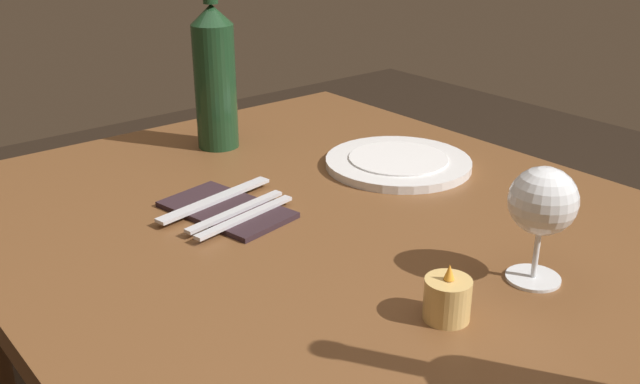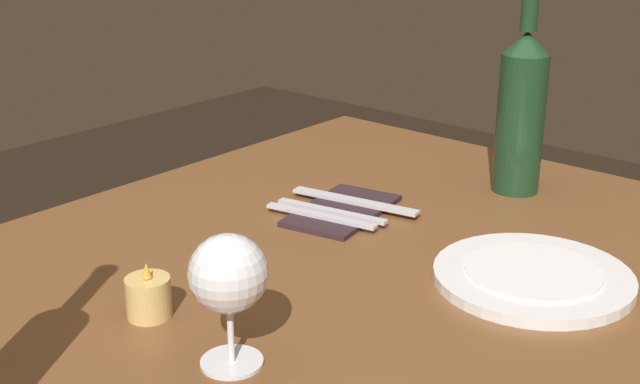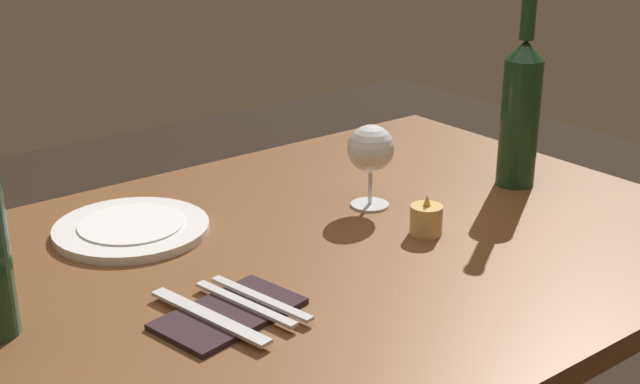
{
  "view_description": "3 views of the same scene",
  "coord_description": "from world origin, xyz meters",
  "px_view_note": "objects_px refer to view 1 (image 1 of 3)",
  "views": [
    {
      "loc": [
        -0.61,
        0.6,
        1.17
      ],
      "look_at": [
        0.05,
        0.05,
        0.81
      ],
      "focal_mm": 40.23,
      "sensor_mm": 36.0,
      "label": 1
    },
    {
      "loc": [
        -0.7,
        -0.65,
        1.21
      ],
      "look_at": [
        0.02,
        -0.03,
        0.86
      ],
      "focal_mm": 47.44,
      "sensor_mm": 36.0,
      "label": 2
    },
    {
      "loc": [
        0.74,
        0.97,
        1.3
      ],
      "look_at": [
        -0.01,
        0.0,
        0.83
      ],
      "focal_mm": 49.14,
      "sensor_mm": 36.0,
      "label": 3
    }
  ],
  "objects_px": {
    "votive_candle": "(447,300)",
    "fork_inner": "(236,211)",
    "wine_glass_left": "(543,204)",
    "folded_napkin": "(227,210)",
    "table_knife": "(216,199)",
    "dinner_plate": "(398,162)",
    "fork_outer": "(245,217)",
    "wine_bottle_second": "(215,74)"
  },
  "relations": [
    {
      "from": "dinner_plate",
      "to": "votive_candle",
      "type": "bearing_deg",
      "value": 141.47
    },
    {
      "from": "fork_inner",
      "to": "table_knife",
      "type": "xyz_separation_m",
      "value": [
        0.05,
        0.0,
        0.0
      ]
    },
    {
      "from": "dinner_plate",
      "to": "folded_napkin",
      "type": "distance_m",
      "value": 0.33
    },
    {
      "from": "wine_glass_left",
      "to": "folded_napkin",
      "type": "relative_size",
      "value": 0.7
    },
    {
      "from": "dinner_plate",
      "to": "table_knife",
      "type": "distance_m",
      "value": 0.33
    },
    {
      "from": "folded_napkin",
      "to": "fork_outer",
      "type": "height_order",
      "value": "fork_outer"
    },
    {
      "from": "wine_bottle_second",
      "to": "dinner_plate",
      "type": "bearing_deg",
      "value": -147.75
    },
    {
      "from": "wine_bottle_second",
      "to": "fork_inner",
      "type": "distance_m",
      "value": 0.34
    },
    {
      "from": "wine_bottle_second",
      "to": "folded_napkin",
      "type": "height_order",
      "value": "wine_bottle_second"
    },
    {
      "from": "folded_napkin",
      "to": "table_knife",
      "type": "xyz_separation_m",
      "value": [
        0.03,
        0.0,
        0.01
      ]
    },
    {
      "from": "fork_inner",
      "to": "votive_candle",
      "type": "bearing_deg",
      "value": -174.53
    },
    {
      "from": "wine_bottle_second",
      "to": "folded_napkin",
      "type": "distance_m",
      "value": 0.33
    },
    {
      "from": "fork_outer",
      "to": "dinner_plate",
      "type": "bearing_deg",
      "value": -85.62
    },
    {
      "from": "dinner_plate",
      "to": "fork_outer",
      "type": "distance_m",
      "value": 0.33
    },
    {
      "from": "votive_candle",
      "to": "fork_outer",
      "type": "xyz_separation_m",
      "value": [
        0.34,
        0.04,
        -0.01
      ]
    },
    {
      "from": "wine_bottle_second",
      "to": "fork_outer",
      "type": "relative_size",
      "value": 1.91
    },
    {
      "from": "votive_candle",
      "to": "fork_inner",
      "type": "height_order",
      "value": "votive_candle"
    },
    {
      "from": "wine_glass_left",
      "to": "votive_candle",
      "type": "xyz_separation_m",
      "value": [
        0.01,
        0.15,
        -0.08
      ]
    },
    {
      "from": "wine_glass_left",
      "to": "fork_inner",
      "type": "height_order",
      "value": "wine_glass_left"
    },
    {
      "from": "folded_napkin",
      "to": "fork_outer",
      "type": "distance_m",
      "value": 0.05
    },
    {
      "from": "wine_glass_left",
      "to": "wine_bottle_second",
      "type": "height_order",
      "value": "wine_bottle_second"
    },
    {
      "from": "fork_inner",
      "to": "wine_glass_left",
      "type": "bearing_deg",
      "value": -154.31
    },
    {
      "from": "fork_outer",
      "to": "table_knife",
      "type": "height_order",
      "value": "same"
    },
    {
      "from": "wine_glass_left",
      "to": "dinner_plate",
      "type": "relative_size",
      "value": 0.58
    },
    {
      "from": "fork_outer",
      "to": "wine_glass_left",
      "type": "bearing_deg",
      "value": -152.74
    },
    {
      "from": "wine_glass_left",
      "to": "votive_candle",
      "type": "relative_size",
      "value": 2.16
    },
    {
      "from": "fork_inner",
      "to": "table_knife",
      "type": "relative_size",
      "value": 0.85
    },
    {
      "from": "wine_glass_left",
      "to": "wine_bottle_second",
      "type": "distance_m",
      "value": 0.66
    },
    {
      "from": "table_knife",
      "to": "votive_candle",
      "type": "bearing_deg",
      "value": -175.24
    },
    {
      "from": "wine_bottle_second",
      "to": "folded_napkin",
      "type": "xyz_separation_m",
      "value": [
        -0.26,
        0.15,
        -0.13
      ]
    },
    {
      "from": "votive_candle",
      "to": "fork_outer",
      "type": "height_order",
      "value": "votive_candle"
    },
    {
      "from": "votive_candle",
      "to": "dinner_plate",
      "type": "bearing_deg",
      "value": -38.53
    },
    {
      "from": "dinner_plate",
      "to": "fork_inner",
      "type": "bearing_deg",
      "value": 90.02
    },
    {
      "from": "wine_glass_left",
      "to": "fork_outer",
      "type": "xyz_separation_m",
      "value": [
        0.35,
        0.18,
        -0.09
      ]
    },
    {
      "from": "votive_candle",
      "to": "folded_napkin",
      "type": "xyz_separation_m",
      "value": [
        0.39,
        0.04,
        -0.02
      ]
    },
    {
      "from": "wine_glass_left",
      "to": "fork_inner",
      "type": "xyz_separation_m",
      "value": [
        0.38,
        0.18,
        -0.09
      ]
    },
    {
      "from": "fork_inner",
      "to": "dinner_plate",
      "type": "bearing_deg",
      "value": -89.98
    },
    {
      "from": "fork_inner",
      "to": "folded_napkin",
      "type": "bearing_deg",
      "value": 0.0
    },
    {
      "from": "wine_glass_left",
      "to": "table_knife",
      "type": "xyz_separation_m",
      "value": [
        0.43,
        0.18,
        -0.09
      ]
    },
    {
      "from": "votive_candle",
      "to": "fork_inner",
      "type": "distance_m",
      "value": 0.37
    },
    {
      "from": "dinner_plate",
      "to": "fork_inner",
      "type": "relative_size",
      "value": 1.38
    },
    {
      "from": "fork_inner",
      "to": "wine_bottle_second",
      "type": "bearing_deg",
      "value": -27.39
    }
  ]
}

